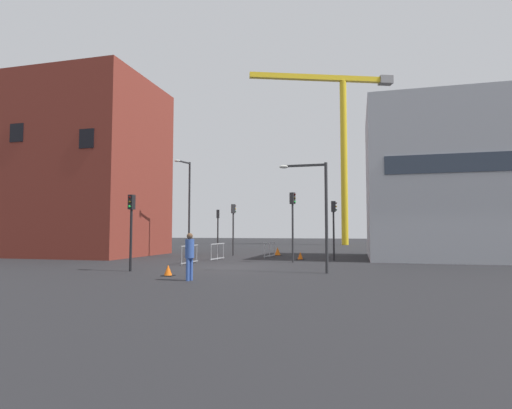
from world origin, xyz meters
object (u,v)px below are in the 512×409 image
(traffic_light_near, at_px, (293,216))
(traffic_light_verge, at_px, (131,219))
(traffic_light_island, at_px, (218,224))
(pedestrian_walking, at_px, (190,253))
(construction_crane, at_px, (340,129))
(traffic_light_crosswalk, at_px, (233,221))
(streetlamp_tall, at_px, (188,200))
(streetlamp_short, at_px, (318,203))
(traffic_cone_on_verge, at_px, (278,252))
(traffic_light_median, at_px, (334,220))
(traffic_cone_by_barrier, at_px, (300,256))
(traffic_cone_orange, at_px, (168,271))

(traffic_light_near, bearing_deg, traffic_light_verge, -132.85)
(traffic_light_island, height_order, pedestrian_walking, traffic_light_island)
(construction_crane, bearing_deg, traffic_light_near, -92.92)
(traffic_light_crosswalk, bearing_deg, streetlamp_tall, -140.24)
(streetlamp_short, relative_size, traffic_cone_on_verge, 7.91)
(pedestrian_walking, bearing_deg, traffic_light_island, 106.26)
(traffic_light_verge, bearing_deg, construction_crane, 77.87)
(traffic_light_near, bearing_deg, traffic_cone_on_verge, 108.80)
(streetlamp_tall, bearing_deg, traffic_light_median, -5.45)
(construction_crane, xyz_separation_m, streetlamp_tall, (-9.93, -27.73, -11.57))
(traffic_light_crosswalk, height_order, traffic_cone_by_barrier, traffic_light_crosswalk)
(traffic_cone_by_barrier, bearing_deg, traffic_light_crosswalk, 150.91)
(traffic_light_verge, height_order, pedestrian_walking, traffic_light_verge)
(traffic_cone_orange, bearing_deg, pedestrian_walking, -40.16)
(construction_crane, relative_size, traffic_cone_orange, 48.91)
(streetlamp_tall, height_order, traffic_light_near, streetlamp_tall)
(traffic_cone_orange, bearing_deg, construction_crane, 81.98)
(traffic_light_median, height_order, traffic_cone_on_verge, traffic_light_median)
(streetlamp_tall, bearing_deg, traffic_cone_orange, -69.73)
(traffic_light_crosswalk, xyz_separation_m, traffic_light_verge, (-1.08, -12.77, -0.21))
(traffic_cone_orange, bearing_deg, traffic_light_near, 64.86)
(traffic_light_near, xyz_separation_m, traffic_cone_orange, (-3.99, -8.49, -2.61))
(construction_crane, height_order, streetlamp_short, construction_crane)
(traffic_light_island, height_order, traffic_light_median, traffic_light_median)
(traffic_light_median, distance_m, traffic_light_crosswalk, 8.53)
(streetlamp_tall, relative_size, traffic_light_island, 1.91)
(traffic_light_verge, height_order, traffic_cone_by_barrier, traffic_light_verge)
(construction_crane, distance_m, traffic_light_crosswalk, 29.43)
(traffic_light_median, relative_size, traffic_cone_by_barrier, 7.56)
(construction_crane, bearing_deg, traffic_cone_by_barrier, -92.99)
(traffic_light_verge, relative_size, pedestrian_walking, 1.99)
(traffic_light_verge, xyz_separation_m, traffic_cone_by_barrier, (6.71, 9.63, -2.22))
(traffic_light_crosswalk, distance_m, pedestrian_walking, 15.81)
(traffic_light_near, relative_size, traffic_cone_orange, 8.88)
(streetlamp_tall, xyz_separation_m, traffic_light_crosswalk, (2.81, 2.33, -1.48))
(streetlamp_tall, bearing_deg, streetlamp_short, -41.13)
(pedestrian_walking, bearing_deg, traffic_light_verge, 147.43)
(construction_crane, xyz_separation_m, traffic_cone_by_barrier, (-1.49, -28.53, -15.48))
(traffic_light_island, bearing_deg, pedestrian_walking, -73.74)
(pedestrian_walking, bearing_deg, streetlamp_short, 41.44)
(streetlamp_short, relative_size, traffic_cone_orange, 10.54)
(streetlamp_short, distance_m, traffic_light_near, 6.16)
(streetlamp_short, xyz_separation_m, traffic_light_island, (-9.70, 13.75, -0.67))
(traffic_cone_by_barrier, bearing_deg, traffic_light_median, -5.64)
(streetlamp_short, distance_m, pedestrian_walking, 6.39)
(streetlamp_tall, xyz_separation_m, traffic_light_near, (8.34, -3.30, -1.32))
(traffic_light_verge, bearing_deg, traffic_light_near, 47.15)
(streetlamp_tall, xyz_separation_m, traffic_cone_by_barrier, (8.44, -0.80, -3.91))
(streetlamp_short, bearing_deg, traffic_light_near, 109.68)
(traffic_light_island, height_order, traffic_cone_on_verge, traffic_light_island)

